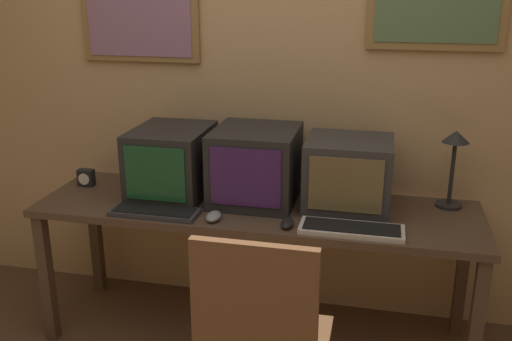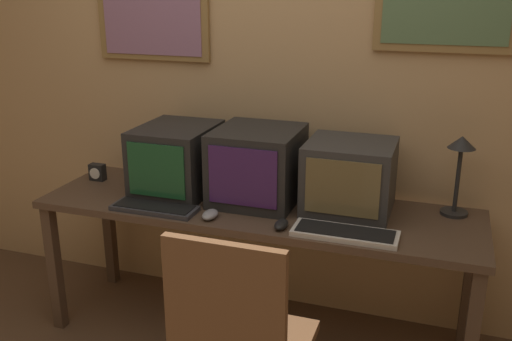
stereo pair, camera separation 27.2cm
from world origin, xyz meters
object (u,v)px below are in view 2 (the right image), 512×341
monitor_right (350,177)px  keyboard_main (155,208)px  keyboard_side (345,233)px  mouse_near_keyboard (210,215)px  desk_clock (97,172)px  desk_lamp (460,160)px  monitor_left (177,159)px  monitor_center (258,165)px  mouse_far_corner (281,224)px

monitor_right → keyboard_main: 0.94m
keyboard_side → mouse_near_keyboard: mouse_near_keyboard is taller
keyboard_main → mouse_near_keyboard: bearing=-0.9°
mouse_near_keyboard → desk_clock: bearing=159.6°
keyboard_main → desk_lamp: desk_lamp is taller
monitor_right → desk_clock: monitor_right is taller
monitor_right → keyboard_main: bearing=-160.4°
keyboard_main → keyboard_side: bearing=0.5°
monitor_left → desk_lamp: (1.37, 0.13, 0.09)m
monitor_center → mouse_far_corner: size_ratio=4.05×
monitor_left → monitor_right: (0.89, 0.03, -0.01)m
monitor_center → keyboard_main: (-0.42, -0.29, -0.17)m
monitor_right → mouse_near_keyboard: size_ratio=3.68×
monitor_right → desk_lamp: bearing=11.9°
mouse_far_corner → desk_clock: 1.18m
keyboard_side → monitor_right: bearing=97.9°
mouse_far_corner → desk_lamp: size_ratio=0.28×
monitor_right → desk_clock: (-1.38, -0.02, -0.12)m
keyboard_side → monitor_left: bearing=163.7°
monitor_center → keyboard_main: size_ratio=1.05×
mouse_near_keyboard → mouse_far_corner: mouse_near_keyboard is taller
monitor_center → keyboard_main: bearing=-145.0°
keyboard_side → mouse_near_keyboard: bearing=-178.9°
monitor_left → mouse_far_corner: bearing=-23.6°
monitor_right → mouse_near_keyboard: (-0.58, -0.32, -0.15)m
desk_lamp → monitor_right: bearing=-168.1°
keyboard_side → mouse_near_keyboard: size_ratio=4.14×
mouse_far_corner → desk_clock: bearing=165.5°
monitor_right → desk_clock: 1.39m
monitor_right → keyboard_main: monitor_right is taller
desk_clock → desk_lamp: desk_lamp is taller
keyboard_main → mouse_near_keyboard: size_ratio=3.78×
monitor_left → keyboard_side: bearing=-16.3°
monitor_left → keyboard_main: 0.32m
desk_clock → keyboard_main: bearing=-29.9°
mouse_near_keyboard → monitor_right: bearing=28.4°
monitor_left → monitor_right: monitor_left is taller
desk_clock → mouse_near_keyboard: bearing=-20.4°
keyboard_main → mouse_far_corner: size_ratio=3.85×
desk_clock → monitor_left: bearing=-1.6°
monitor_left → keyboard_main: bearing=-87.5°
mouse_near_keyboard → monitor_left: bearing=136.9°
mouse_far_corner → desk_lamp: bearing=29.9°
monitor_center → desk_lamp: (0.94, 0.12, 0.08)m
desk_clock → mouse_far_corner: bearing=-14.5°
monitor_center → monitor_right: bearing=2.1°
monitor_left → keyboard_main: monitor_left is taller
monitor_right → desk_lamp: size_ratio=1.06×
mouse_near_keyboard → mouse_far_corner: 0.34m
keyboard_side → keyboard_main: bearing=-179.5°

